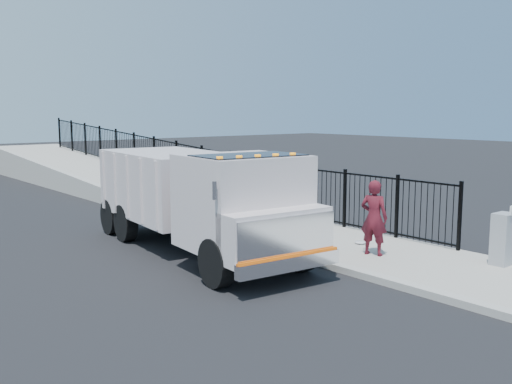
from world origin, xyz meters
TOP-DOWN VIEW (x-y plane):
  - ground at (0.00, 0.00)m, footprint 120.00×120.00m
  - sidewalk at (1.93, -2.00)m, footprint 3.55×12.00m
  - curb at (0.00, -2.00)m, footprint 0.30×12.00m
  - ramp at (2.12, 16.00)m, footprint 3.95×24.06m
  - iron_fence at (3.55, 12.00)m, footprint 0.10×28.00m
  - truck at (-1.60, 2.49)m, footprint 3.44×8.46m
  - worker at (1.45, -0.85)m, footprint 0.66×0.81m
  - utility_cabinet at (3.10, -3.43)m, footprint 0.55×0.40m
  - debris at (2.15, 0.15)m, footprint 0.31×0.31m

SIDE VIEW (x-z plane):
  - ground at x=0.00m, z-range 0.00..0.00m
  - ramp at x=2.12m, z-range -1.60..1.60m
  - sidewalk at x=1.93m, z-range 0.00..0.12m
  - curb at x=0.00m, z-range 0.00..0.16m
  - debris at x=2.15m, z-range 0.12..0.20m
  - utility_cabinet at x=3.10m, z-range 0.12..1.37m
  - iron_fence at x=3.55m, z-range 0.00..1.80m
  - worker at x=1.45m, z-range 0.12..2.05m
  - truck at x=-1.60m, z-range 0.18..3.00m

